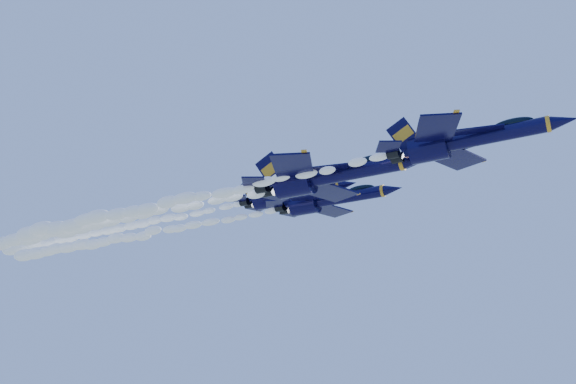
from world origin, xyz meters
The scene contains 8 objects.
jet_lead centered at (18.55, -9.37, 151.06)m, with size 17.14×14.06×6.37m.
smoke_trail_jet_lead centered at (-16.79, -9.37, 150.59)m, with size 56.03×2.18×1.97m, color white.
jet_second centered at (3.34, -7.34, 151.00)m, with size 19.90×16.32×7.39m.
smoke_trail_jet_second centered at (-33.18, -7.34, 150.51)m, with size 56.03×2.54×2.28m, color white.
jet_third centered at (-3.04, 7.20, 153.78)m, with size 18.42×15.11×6.84m.
smoke_trail_jet_third centered at (-38.92, 7.20, 153.31)m, with size 56.03×2.35×2.11m, color white.
jet_fourth centered at (-10.28, 9.22, 156.45)m, with size 18.75×15.38×6.97m.
smoke_trail_jet_fourth centered at (-46.31, 9.22, 155.97)m, with size 56.03×2.39×2.15m, color white.
Camera 1 is at (26.74, -59.65, 128.23)m, focal length 35.00 mm.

